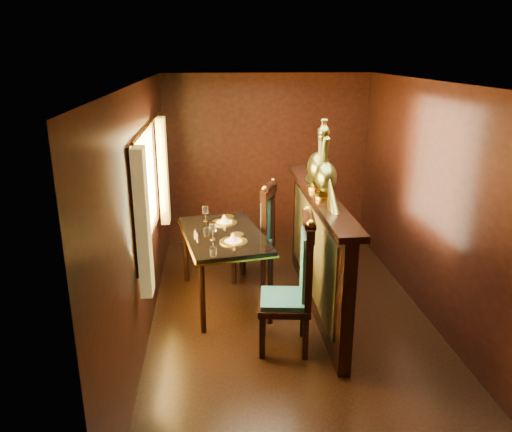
% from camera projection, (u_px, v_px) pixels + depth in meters
% --- Properties ---
extents(ground, '(5.00, 5.00, 0.00)m').
position_uv_depth(ground, '(291.00, 322.00, 5.40)').
color(ground, black).
rests_on(ground, ground).
extents(room_shell, '(3.04, 5.04, 2.52)m').
position_uv_depth(room_shell, '(286.00, 179.00, 4.91)').
color(room_shell, black).
rests_on(room_shell, ground).
extents(partition, '(0.26, 2.70, 1.36)m').
position_uv_depth(partition, '(317.00, 249.00, 5.48)').
color(partition, black).
rests_on(partition, ground).
extents(dining_table, '(1.10, 1.55, 1.04)m').
position_uv_depth(dining_table, '(223.00, 239.00, 5.63)').
color(dining_table, black).
rests_on(dining_table, ground).
extents(chair_left, '(0.56, 0.58, 1.40)m').
position_uv_depth(chair_left, '(298.00, 280.00, 4.72)').
color(chair_left, black).
rests_on(chair_left, ground).
extents(chair_right, '(0.61, 0.63, 1.30)m').
position_uv_depth(chair_right, '(262.00, 230.00, 6.16)').
color(chair_right, black).
rests_on(chair_right, ground).
extents(peacock_left, '(0.23, 0.61, 0.72)m').
position_uv_depth(peacock_left, '(326.00, 164.00, 4.94)').
color(peacock_left, '#1B5337').
rests_on(peacock_left, partition).
extents(peacock_right, '(0.25, 0.66, 0.78)m').
position_uv_depth(peacock_right, '(319.00, 154.00, 5.27)').
color(peacock_right, '#1B5337').
rests_on(peacock_right, partition).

